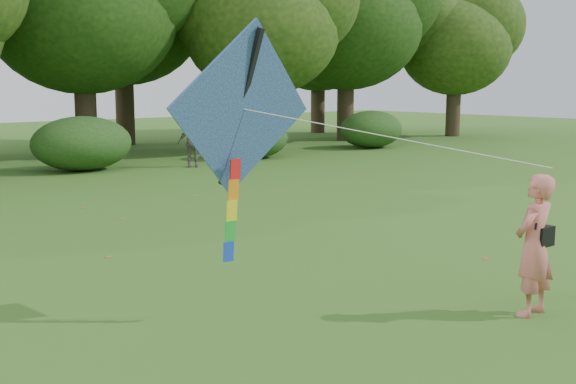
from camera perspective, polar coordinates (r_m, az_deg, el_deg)
ground at (r=9.69m, az=11.98°, el=-9.66°), size 100.00×100.00×0.00m
man_kite_flyer at (r=9.87m, az=18.88°, el=-4.01°), size 0.72×0.51×1.86m
bystander_right at (r=26.12m, az=-7.60°, el=3.85°), size 1.09×0.83×1.72m
crossbody_bag at (r=9.93m, az=19.42°, el=-3.24°), size 0.43×0.20×0.72m
flying_kite at (r=9.04m, az=-3.62°, el=6.27°), size 4.33×2.74×3.02m
fallen_leaves at (r=14.45m, az=-11.02°, el=-3.52°), size 11.21×13.26×0.01m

